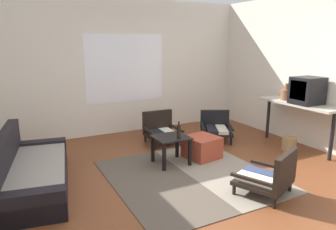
{
  "coord_description": "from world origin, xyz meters",
  "views": [
    {
      "loc": [
        -2.18,
        -3.11,
        1.86
      ],
      "look_at": [
        -0.12,
        0.86,
        0.81
      ],
      "focal_mm": 33.55,
      "sensor_mm": 36.0,
      "label": 1
    }
  ],
  "objects_px": {
    "coffee_table": "(171,143)",
    "armchair_by_window": "(161,130)",
    "armchair_striped_foreground": "(270,176)",
    "glass_bottle": "(179,131)",
    "couch": "(29,173)",
    "clay_vase": "(287,94)",
    "wicker_basket": "(289,144)",
    "ottoman_orange": "(202,147)",
    "crt_television": "(307,91)",
    "armchair_corner": "(216,127)",
    "console_shelf": "(298,108)"
  },
  "relations": [
    {
      "from": "coffee_table",
      "to": "armchair_by_window",
      "type": "bearing_deg",
      "value": 71.92
    },
    {
      "from": "armchair_striped_foreground",
      "to": "glass_bottle",
      "type": "xyz_separation_m",
      "value": [
        -0.53,
        1.35,
        0.29
      ]
    },
    {
      "from": "armchair_by_window",
      "to": "couch",
      "type": "bearing_deg",
      "value": -158.65
    },
    {
      "from": "couch",
      "to": "clay_vase",
      "type": "distance_m",
      "value": 4.42
    },
    {
      "from": "coffee_table",
      "to": "wicker_basket",
      "type": "bearing_deg",
      "value": -10.36
    },
    {
      "from": "ottoman_orange",
      "to": "crt_television",
      "type": "relative_size",
      "value": 1.06
    },
    {
      "from": "coffee_table",
      "to": "wicker_basket",
      "type": "xyz_separation_m",
      "value": [
        2.14,
        -0.39,
        -0.22
      ]
    },
    {
      "from": "crt_television",
      "to": "wicker_basket",
      "type": "bearing_deg",
      "value": 155.42
    },
    {
      "from": "couch",
      "to": "coffee_table",
      "type": "height_order",
      "value": "couch"
    },
    {
      "from": "armchair_by_window",
      "to": "glass_bottle",
      "type": "xyz_separation_m",
      "value": [
        -0.27,
        -1.15,
        0.3
      ]
    },
    {
      "from": "armchair_by_window",
      "to": "wicker_basket",
      "type": "height_order",
      "value": "armchair_by_window"
    },
    {
      "from": "armchair_by_window",
      "to": "crt_television",
      "type": "bearing_deg",
      "value": -37.17
    },
    {
      "from": "couch",
      "to": "wicker_basket",
      "type": "relative_size",
      "value": 8.35
    },
    {
      "from": "armchair_corner",
      "to": "ottoman_orange",
      "type": "bearing_deg",
      "value": -137.99
    },
    {
      "from": "coffee_table",
      "to": "armchair_corner",
      "type": "xyz_separation_m",
      "value": [
        1.35,
        0.7,
        -0.09
      ]
    },
    {
      "from": "couch",
      "to": "glass_bottle",
      "type": "relative_size",
      "value": 8.07
    },
    {
      "from": "crt_television",
      "to": "clay_vase",
      "type": "height_order",
      "value": "crt_television"
    },
    {
      "from": "couch",
      "to": "armchair_corner",
      "type": "xyz_separation_m",
      "value": [
        3.37,
        0.59,
        0.04
      ]
    },
    {
      "from": "clay_vase",
      "to": "armchair_by_window",
      "type": "bearing_deg",
      "value": 151.4
    },
    {
      "from": "armchair_by_window",
      "to": "ottoman_orange",
      "type": "relative_size",
      "value": 1.26
    },
    {
      "from": "coffee_table",
      "to": "console_shelf",
      "type": "xyz_separation_m",
      "value": [
        2.34,
        -0.34,
        0.4
      ]
    },
    {
      "from": "coffee_table",
      "to": "armchair_striped_foreground",
      "type": "relative_size",
      "value": 0.65
    },
    {
      "from": "coffee_table",
      "to": "console_shelf",
      "type": "bearing_deg",
      "value": -8.26
    },
    {
      "from": "armchair_by_window",
      "to": "crt_television",
      "type": "height_order",
      "value": "crt_television"
    },
    {
      "from": "armchair_striped_foreground",
      "to": "wicker_basket",
      "type": "distance_m",
      "value": 1.88
    },
    {
      "from": "coffee_table",
      "to": "console_shelf",
      "type": "height_order",
      "value": "console_shelf"
    },
    {
      "from": "coffee_table",
      "to": "crt_television",
      "type": "distance_m",
      "value": 2.49
    },
    {
      "from": "couch",
      "to": "glass_bottle",
      "type": "height_order",
      "value": "couch"
    },
    {
      "from": "clay_vase",
      "to": "console_shelf",
      "type": "bearing_deg",
      "value": -90.0
    },
    {
      "from": "console_shelf",
      "to": "crt_television",
      "type": "bearing_deg",
      "value": -91.25
    },
    {
      "from": "armchair_corner",
      "to": "ottoman_orange",
      "type": "height_order",
      "value": "armchair_corner"
    },
    {
      "from": "armchair_corner",
      "to": "crt_television",
      "type": "xyz_separation_m",
      "value": [
        0.99,
        -1.19,
        0.8
      ]
    },
    {
      "from": "console_shelf",
      "to": "ottoman_orange",
      "type": "bearing_deg",
      "value": 169.02
    },
    {
      "from": "armchair_striped_foreground",
      "to": "glass_bottle",
      "type": "relative_size",
      "value": 3.1
    },
    {
      "from": "armchair_by_window",
      "to": "crt_television",
      "type": "relative_size",
      "value": 1.33
    },
    {
      "from": "armchair_by_window",
      "to": "wicker_basket",
      "type": "relative_size",
      "value": 2.49
    },
    {
      "from": "couch",
      "to": "armchair_by_window",
      "type": "bearing_deg",
      "value": 21.35
    },
    {
      "from": "couch",
      "to": "armchair_by_window",
      "type": "height_order",
      "value": "couch"
    },
    {
      "from": "armchair_striped_foreground",
      "to": "armchair_corner",
      "type": "xyz_separation_m",
      "value": [
        0.75,
        2.17,
        -0.0
      ]
    },
    {
      "from": "crt_television",
      "to": "ottoman_orange",
      "type": "bearing_deg",
      "value": 164.58
    },
    {
      "from": "crt_television",
      "to": "wicker_basket",
      "type": "distance_m",
      "value": 0.96
    },
    {
      "from": "armchair_by_window",
      "to": "console_shelf",
      "type": "bearing_deg",
      "value": -34.42
    },
    {
      "from": "armchair_by_window",
      "to": "console_shelf",
      "type": "xyz_separation_m",
      "value": [
        2.01,
        -1.37,
        0.49
      ]
    },
    {
      "from": "console_shelf",
      "to": "armchair_by_window",
      "type": "bearing_deg",
      "value": 145.58
    },
    {
      "from": "armchair_striped_foreground",
      "to": "crt_television",
      "type": "bearing_deg",
      "value": 29.39
    },
    {
      "from": "armchair_corner",
      "to": "crt_television",
      "type": "distance_m",
      "value": 1.74
    },
    {
      "from": "armchair_corner",
      "to": "console_shelf",
      "type": "bearing_deg",
      "value": -46.49
    },
    {
      "from": "armchair_striped_foreground",
      "to": "armchair_corner",
      "type": "bearing_deg",
      "value": 70.85
    },
    {
      "from": "console_shelf",
      "to": "wicker_basket",
      "type": "bearing_deg",
      "value": -166.43
    },
    {
      "from": "wicker_basket",
      "to": "clay_vase",
      "type": "bearing_deg",
      "value": 57.83
    }
  ]
}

